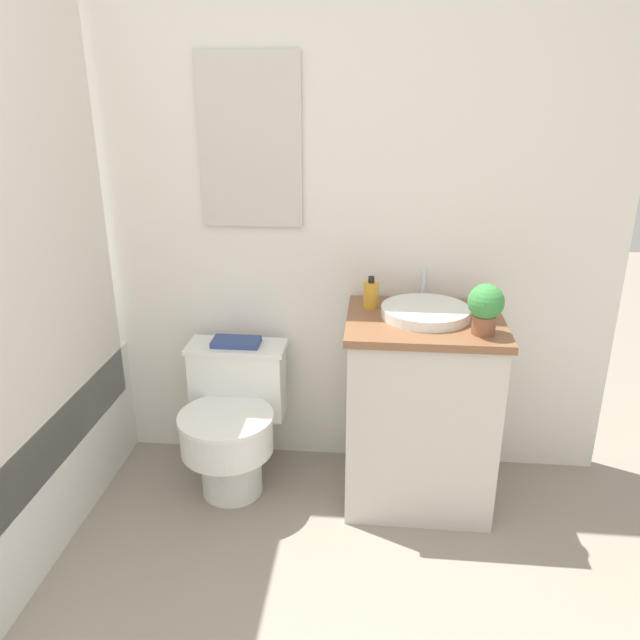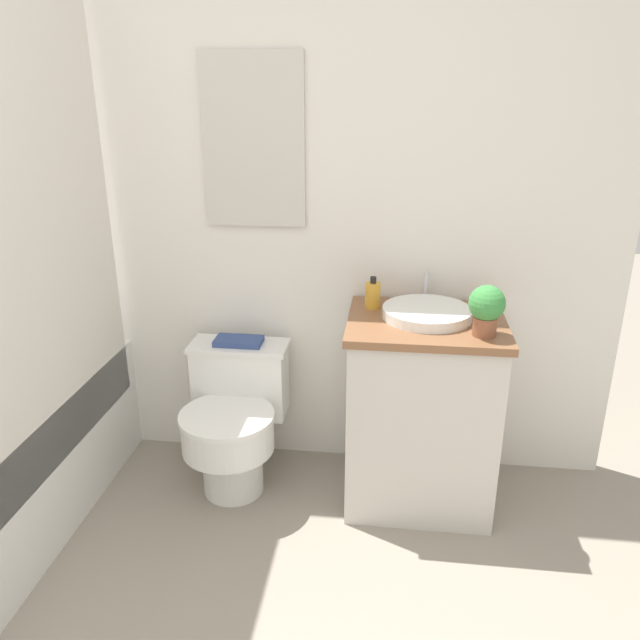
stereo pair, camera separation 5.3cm
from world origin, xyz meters
name	(u,v)px [view 2 (the right image)]	position (x,y,z in m)	size (l,w,h in m)	color
wall_back	(231,180)	(0.00, 2.01, 1.25)	(3.24, 0.07, 2.50)	white
toilet	(234,419)	(0.04, 1.71, 0.31)	(0.42, 0.52, 0.59)	white
vanity	(421,411)	(0.82, 1.72, 0.40)	(0.60, 0.50, 0.79)	beige
sink	(427,313)	(0.82, 1.75, 0.81)	(0.34, 0.37, 0.13)	white
soap_bottle	(373,295)	(0.60, 1.83, 0.84)	(0.06, 0.06, 0.13)	gold
potted_plant	(487,308)	(1.01, 1.59, 0.89)	(0.13, 0.13, 0.19)	brown
book_on_tank	(239,341)	(0.04, 1.85, 0.61)	(0.20, 0.11, 0.02)	#33477F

